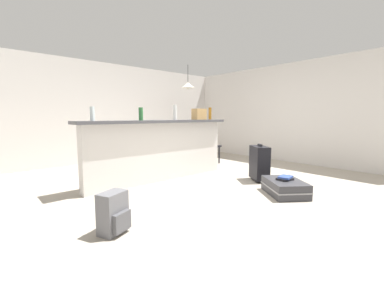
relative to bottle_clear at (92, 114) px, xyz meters
name	(u,v)px	position (x,y,z in m)	size (l,w,h in m)	color
ground_plane	(201,182)	(1.77, -0.42, -1.23)	(13.00, 13.00, 0.05)	#ADA393
wall_back	(123,113)	(1.77, 2.63, 0.05)	(6.60, 0.10, 2.50)	silver
wall_right	(277,113)	(4.82, -0.12, 0.05)	(0.10, 6.00, 2.50)	silver
partition_half_wall	(161,152)	(1.22, 0.07, -0.68)	(2.80, 0.20, 1.05)	silver
bar_countertop	(160,121)	(1.22, 0.07, -0.13)	(2.96, 0.40, 0.05)	#4C4C51
bottle_clear	(92,114)	(0.00, 0.00, 0.00)	(0.06, 0.06, 0.21)	silver
bottle_green	(141,114)	(0.79, -0.01, 0.00)	(0.07, 0.07, 0.21)	#2D6B38
bottle_white	(175,112)	(1.62, 0.16, 0.04)	(0.08, 0.08, 0.28)	silver
bottle_amber	(210,113)	(2.50, 0.09, 0.02)	(0.06, 0.06, 0.25)	#9E661E
grocery_bag	(199,114)	(2.17, 0.08, 0.01)	(0.26, 0.18, 0.22)	tan
dining_table	(193,136)	(3.12, 1.34, -0.56)	(1.10, 0.80, 0.74)	#332319
dining_chair_near_partition	(208,142)	(3.11, 0.76, -0.69)	(0.40, 0.40, 0.93)	black
pendant_lamp	(188,85)	(3.02, 1.42, 0.78)	(0.34, 0.34, 0.63)	black
suitcase_flat_charcoal	(285,187)	(2.14, -1.85, -1.09)	(0.81, 0.86, 0.22)	#38383D
backpack_grey	(113,213)	(-0.32, -1.35, -1.00)	(0.33, 0.31, 0.42)	slate
suitcase_upright_black	(259,163)	(2.56, -1.12, -0.87)	(0.45, 0.50, 0.67)	black
book_stack	(285,178)	(2.15, -1.85, -0.96)	(0.26, 0.20, 0.06)	black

